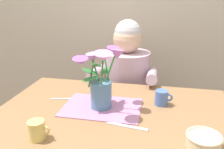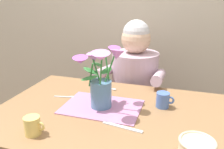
{
  "view_description": "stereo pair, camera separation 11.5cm",
  "coord_description": "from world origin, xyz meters",
  "px_view_note": "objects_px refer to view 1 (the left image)",
  "views": [
    {
      "loc": [
        0.19,
        -1.02,
        1.3
      ],
      "look_at": [
        -0.02,
        0.05,
        0.92
      ],
      "focal_mm": 37.16,
      "sensor_mm": 36.0,
      "label": 1
    },
    {
      "loc": [
        0.3,
        -0.99,
        1.3
      ],
      "look_at": [
        -0.02,
        0.05,
        0.92
      ],
      "focal_mm": 37.16,
      "sensor_mm": 36.0,
      "label": 2
    }
  ],
  "objects_px": {
    "flower_vase": "(101,80)",
    "dinner_knife": "(127,126)",
    "ceramic_mug": "(37,130)",
    "ceramic_bowl": "(204,140)",
    "coffee_cup": "(162,98)",
    "seated_person": "(126,95)"
  },
  "relations": [
    {
      "from": "seated_person",
      "to": "dinner_knife",
      "type": "height_order",
      "value": "seated_person"
    },
    {
      "from": "flower_vase",
      "to": "ceramic_bowl",
      "type": "xyz_separation_m",
      "value": [
        0.46,
        -0.24,
        -0.12
      ]
    },
    {
      "from": "flower_vase",
      "to": "coffee_cup",
      "type": "height_order",
      "value": "flower_vase"
    },
    {
      "from": "flower_vase",
      "to": "dinner_knife",
      "type": "distance_m",
      "value": 0.27
    },
    {
      "from": "ceramic_bowl",
      "to": "coffee_cup",
      "type": "xyz_separation_m",
      "value": [
        -0.16,
        0.34,
        0.01
      ]
    },
    {
      "from": "dinner_knife",
      "to": "flower_vase",
      "type": "bearing_deg",
      "value": 143.61
    },
    {
      "from": "flower_vase",
      "to": "ceramic_mug",
      "type": "bearing_deg",
      "value": -120.74
    },
    {
      "from": "seated_person",
      "to": "flower_vase",
      "type": "height_order",
      "value": "seated_person"
    },
    {
      "from": "flower_vase",
      "to": "ceramic_bowl",
      "type": "bearing_deg",
      "value": -27.75
    },
    {
      "from": "ceramic_mug",
      "to": "coffee_cup",
      "type": "distance_m",
      "value": 0.65
    },
    {
      "from": "dinner_knife",
      "to": "coffee_cup",
      "type": "distance_m",
      "value": 0.3
    },
    {
      "from": "flower_vase",
      "to": "ceramic_bowl",
      "type": "distance_m",
      "value": 0.54
    },
    {
      "from": "flower_vase",
      "to": "dinner_knife",
      "type": "height_order",
      "value": "flower_vase"
    },
    {
      "from": "coffee_cup",
      "to": "ceramic_bowl",
      "type": "bearing_deg",
      "value": -65.39
    },
    {
      "from": "seated_person",
      "to": "coffee_cup",
      "type": "relative_size",
      "value": 12.2
    },
    {
      "from": "flower_vase",
      "to": "coffee_cup",
      "type": "xyz_separation_m",
      "value": [
        0.3,
        0.1,
        -0.11
      ]
    },
    {
      "from": "ceramic_mug",
      "to": "coffee_cup",
      "type": "bearing_deg",
      "value": 40.21
    },
    {
      "from": "ceramic_mug",
      "to": "ceramic_bowl",
      "type": "bearing_deg",
      "value": 6.52
    },
    {
      "from": "flower_vase",
      "to": "dinner_knife",
      "type": "relative_size",
      "value": 1.7
    },
    {
      "from": "ceramic_mug",
      "to": "flower_vase",
      "type": "bearing_deg",
      "value": 59.26
    },
    {
      "from": "ceramic_bowl",
      "to": "coffee_cup",
      "type": "relative_size",
      "value": 1.46
    },
    {
      "from": "dinner_knife",
      "to": "coffee_cup",
      "type": "relative_size",
      "value": 2.04
    }
  ]
}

